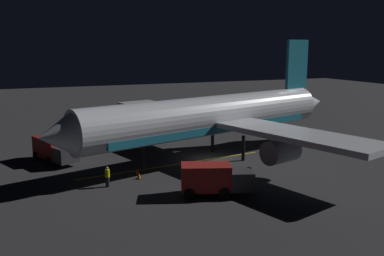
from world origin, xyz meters
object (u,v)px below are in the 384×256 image
Objects in this scene: catering_truck at (213,179)px; ground_crew_worker at (107,177)px; airliner at (215,117)px; baggage_truck at (54,150)px; traffic_cone_near_right at (137,172)px; traffic_cone_near_left at (139,176)px.

catering_truck reaches higher than ground_crew_worker.
airliner reaches higher than catering_truck.
baggage_truck is at bearing 71.98° from airliner.
catering_truck is (-15.00, -10.73, 0.00)m from baggage_truck.
baggage_truck is at bearing 41.91° from traffic_cone_near_right.
catering_truck is 8.75m from traffic_cone_near_right.
traffic_cone_near_right is at bearing -7.14° from traffic_cone_near_left.
catering_truck is at bearing -125.26° from ground_crew_worker.
traffic_cone_near_left is at bearing 172.86° from traffic_cone_near_right.
airliner reaches higher than traffic_cone_near_right.
airliner is at bearing -75.65° from traffic_cone_near_right.
baggage_truck reaches higher than traffic_cone_near_right.
ground_crew_worker is 4.09m from traffic_cone_near_right.
airliner is 65.59× the size of traffic_cone_near_left.
baggage_truck is 11.43× the size of traffic_cone_near_right.
ground_crew_worker is at bearing 54.74° from catering_truck.
traffic_cone_near_left is at bearing 34.41° from catering_truck.
traffic_cone_near_right is at bearing 28.36° from catering_truck.
ground_crew_worker reaches higher than traffic_cone_near_left.
catering_truck is 10.93× the size of traffic_cone_near_right.
catering_truck is (-9.94, 4.83, -3.18)m from airliner.
airliner reaches higher than baggage_truck.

